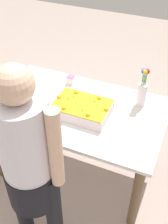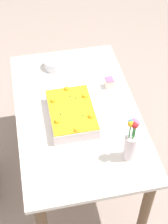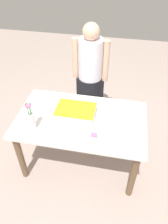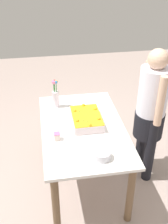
# 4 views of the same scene
# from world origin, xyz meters

# --- Properties ---
(ground_plane) EXTENTS (8.00, 8.00, 0.00)m
(ground_plane) POSITION_xyz_m (0.00, 0.00, 0.00)
(ground_plane) COLOR #AC978E
(dining_table) EXTENTS (1.38, 0.84, 0.72)m
(dining_table) POSITION_xyz_m (0.00, 0.00, 0.61)
(dining_table) COLOR white
(dining_table) RESTS_ON ground_plane
(sheet_cake) EXTENTS (0.42, 0.29, 0.12)m
(sheet_cake) POSITION_xyz_m (0.07, -0.05, 0.77)
(sheet_cake) COLOR silver
(sheet_cake) RESTS_ON dining_table
(serving_plate_with_slice) EXTENTS (0.18, 0.18, 0.08)m
(serving_plate_with_slice) POSITION_xyz_m (-0.18, 0.27, 0.75)
(serving_plate_with_slice) COLOR white
(serving_plate_with_slice) RESTS_ON dining_table
(cake_knife) EXTENTS (0.06, 0.21, 0.00)m
(cake_knife) POSITION_xyz_m (-0.53, 0.17, 0.72)
(cake_knife) COLOR silver
(cake_knife) RESTS_ON dining_table
(flower_vase) EXTENTS (0.07, 0.07, 0.33)m
(flower_vase) POSITION_xyz_m (0.45, 0.24, 0.86)
(flower_vase) COLOR silver
(flower_vase) RESTS_ON dining_table
(fruit_bowl) EXTENTS (0.16, 0.16, 0.07)m
(fruit_bowl) POSITION_xyz_m (-0.50, -0.08, 0.76)
(fruit_bowl) COLOR silver
(fruit_bowl) RESTS_ON dining_table
(person_standing) EXTENTS (0.45, 0.31, 1.49)m
(person_standing) POSITION_xyz_m (0.02, -0.72, 0.85)
(person_standing) COLOR black
(person_standing) RESTS_ON ground_plane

